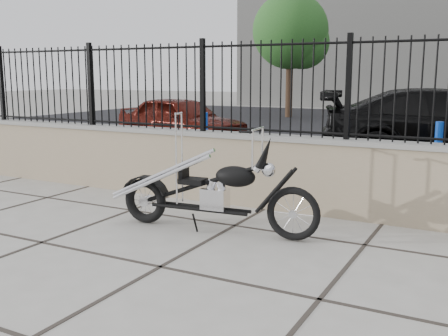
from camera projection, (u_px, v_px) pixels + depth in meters
ground_plane at (160, 267)px, 4.77m from camera, size 90.00×90.00×0.00m
parking_lot at (401, 134)px, 15.63m from camera, size 30.00×30.00×0.00m
retaining_wall at (269, 171)px, 6.86m from camera, size 14.00×0.36×0.96m
iron_fence at (270, 88)px, 6.67m from camera, size 14.00×0.08×1.20m
chopper_motorcycle at (211, 172)px, 5.76m from camera, size 2.26×0.60×1.34m
car_red at (181, 121)px, 12.92m from camera, size 3.82×2.19×1.22m
bollard_a at (204, 141)px, 9.56m from camera, size 0.16×0.16×1.06m
bollard_b at (438, 154)px, 8.14m from camera, size 0.15×0.15×1.02m
tree_left at (290, 27)px, 21.12m from camera, size 3.06×3.06×5.16m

